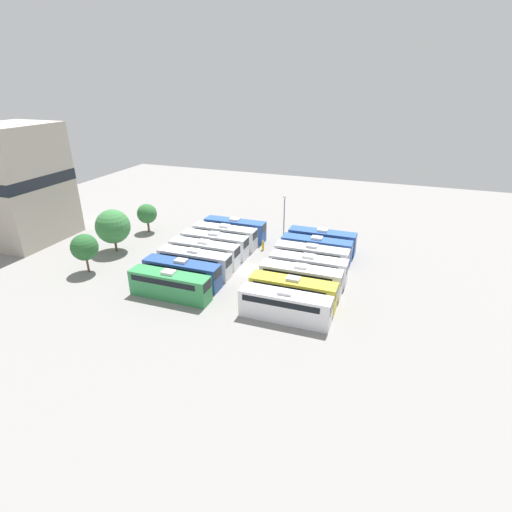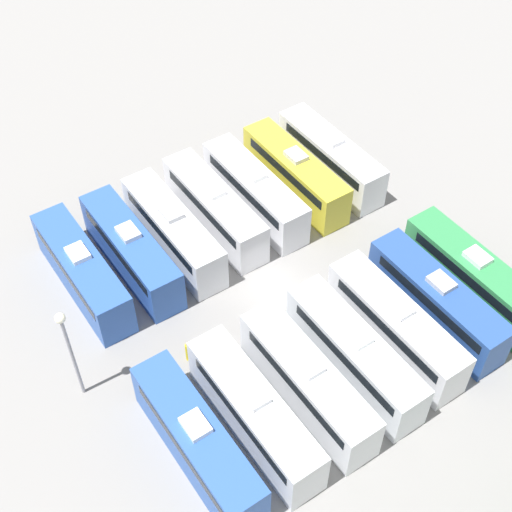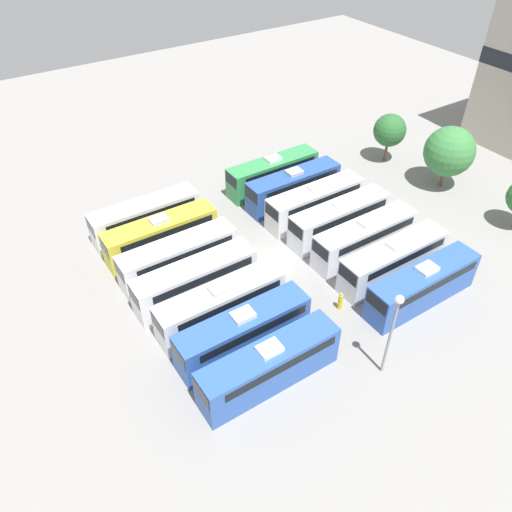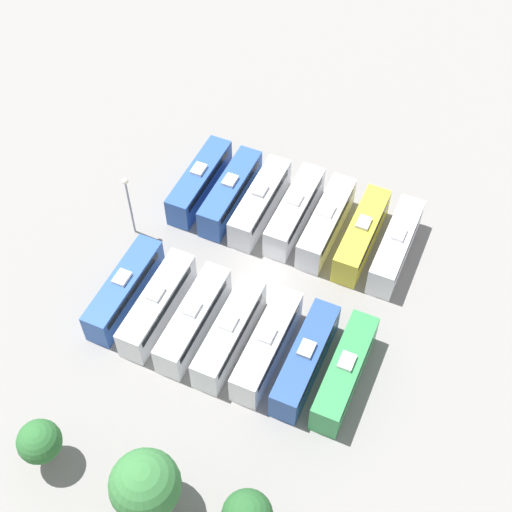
% 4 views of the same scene
% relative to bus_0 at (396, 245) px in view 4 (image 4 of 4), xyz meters
% --- Properties ---
extents(ground_plane, '(120.40, 120.40, 0.00)m').
position_rel_bus_0_xyz_m(ground_plane, '(10.41, 7.41, -1.83)').
color(ground_plane, gray).
extents(bus_0, '(2.44, 10.42, 3.69)m').
position_rel_bus_0_xyz_m(bus_0, '(0.00, 0.00, 0.00)').
color(bus_0, white).
rests_on(bus_0, ground_plane).
extents(bus_1, '(2.44, 10.42, 3.69)m').
position_rel_bus_0_xyz_m(bus_1, '(3.41, 0.02, 0.00)').
color(bus_1, gold).
rests_on(bus_1, ground_plane).
extents(bus_2, '(2.44, 10.42, 3.69)m').
position_rel_bus_0_xyz_m(bus_2, '(7.05, -0.04, 0.00)').
color(bus_2, white).
rests_on(bus_2, ground_plane).
extents(bus_3, '(2.44, 10.42, 3.69)m').
position_rel_bus_0_xyz_m(bus_3, '(10.43, -0.19, 0.00)').
color(bus_3, silver).
rests_on(bus_3, ground_plane).
extents(bus_4, '(2.44, 10.42, 3.69)m').
position_rel_bus_0_xyz_m(bus_4, '(14.01, 0.13, 0.00)').
color(bus_4, silver).
rests_on(bus_4, ground_plane).
extents(bus_5, '(2.44, 10.42, 3.69)m').
position_rel_bus_0_xyz_m(bus_5, '(17.27, 0.14, 0.00)').
color(bus_5, '#2D56A8').
rests_on(bus_5, ground_plane).
extents(bus_6, '(2.44, 10.42, 3.69)m').
position_rel_bus_0_xyz_m(bus_6, '(20.81, 0.00, 0.00)').
color(bus_6, '#2D56A8').
rests_on(bus_6, ground_plane).
extents(bus_7, '(2.44, 10.42, 3.69)m').
position_rel_bus_0_xyz_m(bus_7, '(-0.09, 14.72, 0.00)').
color(bus_7, '#338C4C').
rests_on(bus_7, ground_plane).
extents(bus_8, '(2.44, 10.42, 3.69)m').
position_rel_bus_0_xyz_m(bus_8, '(3.33, 14.96, 0.00)').
color(bus_8, '#284C93').
rests_on(bus_8, ground_plane).
extents(bus_9, '(2.44, 10.42, 3.69)m').
position_rel_bus_0_xyz_m(bus_9, '(6.84, 15.00, 0.00)').
color(bus_9, silver).
rests_on(bus_9, ground_plane).
extents(bus_10, '(2.44, 10.42, 3.69)m').
position_rel_bus_0_xyz_m(bus_10, '(10.27, 15.19, 0.00)').
color(bus_10, silver).
rests_on(bus_10, ground_plane).
extents(bus_11, '(2.44, 10.42, 3.69)m').
position_rel_bus_0_xyz_m(bus_11, '(13.77, 15.20, 0.00)').
color(bus_11, silver).
rests_on(bus_11, ground_plane).
extents(bus_12, '(2.44, 10.42, 3.69)m').
position_rel_bus_0_xyz_m(bus_12, '(17.41, 15.10, 0.00)').
color(bus_12, silver).
rests_on(bus_12, ground_plane).
extents(bus_13, '(2.44, 10.42, 3.69)m').
position_rel_bus_0_xyz_m(bus_13, '(20.94, 14.82, 0.00)').
color(bus_13, '#2D56A8').
rests_on(bus_13, ground_plane).
extents(worker_person, '(0.36, 0.36, 1.70)m').
position_rel_bus_0_xyz_m(worker_person, '(18.04, 8.79, -1.05)').
color(worker_person, gold).
rests_on(worker_person, ground_plane).
extents(light_pole, '(0.60, 0.60, 7.44)m').
position_rel_bus_0_xyz_m(light_pole, '(24.45, 7.26, 3.25)').
color(light_pole, gray).
rests_on(light_pole, ground_plane).
extents(tree_1, '(5.28, 5.28, 6.78)m').
position_rel_bus_0_xyz_m(tree_1, '(9.69, 30.44, 2.30)').
color(tree_1, brown).
rests_on(tree_1, ground_plane).
extents(tree_2, '(3.42, 3.42, 5.10)m').
position_rel_bus_0_xyz_m(tree_2, '(18.85, 30.55, 1.53)').
color(tree_2, brown).
rests_on(tree_2, ground_plane).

